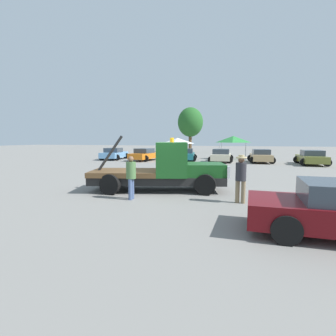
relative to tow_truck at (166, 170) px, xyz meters
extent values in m
plane|color=gray|center=(-0.36, -0.09, -0.94)|extent=(160.00, 160.00, 0.00)
cube|color=black|center=(-0.36, -0.09, -0.41)|extent=(6.27, 3.31, 0.35)
cube|color=#19511E|center=(1.72, 0.45, 0.04)|extent=(2.07, 2.13, 0.55)
cube|color=silver|center=(2.58, 0.67, 0.01)|extent=(0.58, 1.84, 0.50)
cube|color=#19511E|center=(0.27, 0.07, 0.51)|extent=(1.80, 2.34, 1.50)
cube|color=brown|center=(-1.81, -0.47, -0.13)|extent=(3.42, 2.76, 0.22)
cylinder|color=black|center=(-2.44, -0.63, 0.76)|extent=(1.18, 0.41, 1.63)
cylinder|color=orange|center=(0.27, 0.07, 1.36)|extent=(0.18, 0.18, 0.20)
cylinder|color=black|center=(1.39, 1.38, -0.50)|extent=(0.88, 0.26, 0.88)
cylinder|color=black|center=(1.89, -0.53, -0.50)|extent=(0.88, 0.26, 0.88)
cylinder|color=black|center=(-2.50, 0.38, -0.50)|extent=(0.88, 0.26, 0.88)
cylinder|color=black|center=(-2.00, -1.54, -0.50)|extent=(0.88, 0.26, 0.88)
cylinder|color=black|center=(4.39, -3.38, -0.60)|extent=(0.68, 0.22, 0.68)
cylinder|color=black|center=(4.34, -5.21, -0.60)|extent=(0.68, 0.22, 0.68)
cylinder|color=#847051|center=(3.42, -1.52, -0.53)|extent=(0.16, 0.16, 0.83)
cylinder|color=#847051|center=(3.21, -1.50, -0.53)|extent=(0.16, 0.16, 0.83)
cylinder|color=#28282D|center=(3.31, -1.51, 0.22)|extent=(0.38, 0.38, 0.66)
sphere|color=brown|center=(3.31, -1.51, 0.66)|extent=(0.22, 0.22, 0.22)
torus|color=tan|center=(3.31, -1.51, 0.74)|extent=(0.39, 0.39, 0.06)
cylinder|color=tan|center=(3.31, -1.51, 0.78)|extent=(0.20, 0.20, 0.10)
cylinder|color=#475B84|center=(-0.78, -2.18, -0.53)|extent=(0.15, 0.15, 0.82)
cylinder|color=#475B84|center=(-0.79, -1.97, -0.53)|extent=(0.15, 0.15, 0.82)
cylinder|color=#4C7542|center=(-0.78, -2.07, 0.20)|extent=(0.38, 0.38, 0.65)
sphere|color=brown|center=(-0.78, -2.07, 0.64)|extent=(0.22, 0.22, 0.22)
cube|color=#669ED1|center=(-10.98, 15.98, -0.40)|extent=(2.27, 4.48, 0.60)
cube|color=#333D47|center=(-10.96, 15.76, 0.15)|extent=(1.81, 1.96, 0.50)
cylinder|color=black|center=(-12.01, 17.35, -0.60)|extent=(0.68, 0.22, 0.68)
cylinder|color=black|center=(-10.24, 17.52, -0.60)|extent=(0.68, 0.22, 0.68)
cylinder|color=black|center=(-11.73, 14.43, -0.60)|extent=(0.68, 0.22, 0.68)
cylinder|color=black|center=(-9.96, 14.60, -0.60)|extent=(0.68, 0.22, 0.68)
cube|color=orange|center=(-6.96, 15.52, -0.40)|extent=(2.40, 4.70, 0.60)
cube|color=#333D47|center=(-6.99, 15.30, 0.15)|extent=(1.82, 2.09, 0.50)
cylinder|color=black|center=(-7.59, 17.16, -0.60)|extent=(0.68, 0.22, 0.68)
cylinder|color=black|center=(-5.91, 16.92, -0.60)|extent=(0.68, 0.22, 0.68)
cylinder|color=black|center=(-8.02, 14.13, -0.60)|extent=(0.68, 0.22, 0.68)
cylinder|color=black|center=(-6.34, 13.89, -0.60)|extent=(0.68, 0.22, 0.68)
cube|color=#196670|center=(-2.68, 16.43, -0.40)|extent=(2.47, 4.54, 0.60)
cube|color=#333D47|center=(-2.65, 16.21, 0.15)|extent=(1.89, 2.03, 0.50)
cylinder|color=black|center=(-3.77, 17.75, -0.60)|extent=(0.68, 0.22, 0.68)
cylinder|color=black|center=(-2.01, 18.01, -0.60)|extent=(0.68, 0.22, 0.68)
cylinder|color=black|center=(-3.34, 14.85, -0.60)|extent=(0.68, 0.22, 0.68)
cylinder|color=black|center=(-1.59, 15.11, -0.60)|extent=(0.68, 0.22, 0.68)
cube|color=beige|center=(1.18, 16.06, -0.40)|extent=(1.93, 4.58, 0.60)
cube|color=#333D47|center=(1.19, 15.83, 0.15)|extent=(1.65, 1.94, 0.50)
cylinder|color=black|center=(0.28, 17.58, -0.60)|extent=(0.68, 0.22, 0.68)
cylinder|color=black|center=(2.01, 17.62, -0.60)|extent=(0.68, 0.22, 0.68)
cylinder|color=black|center=(0.36, 14.49, -0.60)|extent=(0.68, 0.22, 0.68)
cylinder|color=black|center=(2.09, 14.54, -0.60)|extent=(0.68, 0.22, 0.68)
cube|color=tan|center=(5.05, 16.42, -0.40)|extent=(2.07, 4.31, 0.60)
cube|color=#333D47|center=(5.06, 16.21, 0.15)|extent=(1.70, 1.86, 0.50)
cylinder|color=black|center=(4.11, 17.79, -0.60)|extent=(0.68, 0.22, 0.68)
cylinder|color=black|center=(5.82, 17.90, -0.60)|extent=(0.68, 0.22, 0.68)
cylinder|color=black|center=(4.29, 14.94, -0.60)|extent=(0.68, 0.22, 0.68)
cylinder|color=black|center=(6.00, 15.05, -0.60)|extent=(0.68, 0.22, 0.68)
cube|color=olive|center=(9.38, 15.37, -0.40)|extent=(1.95, 4.53, 0.60)
cube|color=#333D47|center=(9.39, 15.15, 0.15)|extent=(1.70, 1.91, 0.50)
cylinder|color=black|center=(8.47, 16.90, -0.60)|extent=(0.68, 0.22, 0.68)
cylinder|color=black|center=(10.28, 16.91, -0.60)|extent=(0.68, 0.22, 0.68)
cylinder|color=black|center=(8.49, 13.83, -0.60)|extent=(0.68, 0.22, 0.68)
cylinder|color=black|center=(10.30, 13.84, -0.60)|extent=(0.68, 0.22, 0.68)
cylinder|color=#9E9EA3|center=(-6.00, 18.67, -0.05)|extent=(0.07, 0.07, 1.79)
cylinder|color=#9E9EA3|center=(-2.98, 18.67, -0.05)|extent=(0.07, 0.07, 1.79)
cylinder|color=#9E9EA3|center=(-6.00, 21.69, -0.05)|extent=(0.07, 0.07, 1.79)
cylinder|color=#9E9EA3|center=(-2.98, 21.69, -0.05)|extent=(0.07, 0.07, 1.79)
pyramid|color=white|center=(-4.49, 20.18, 1.20)|extent=(3.02, 3.02, 0.70)
cylinder|color=#9E9EA3|center=(0.74, 18.76, 0.03)|extent=(0.07, 0.07, 1.95)
cylinder|color=#9E9EA3|center=(3.63, 18.76, 0.03)|extent=(0.07, 0.07, 1.95)
cylinder|color=#9E9EA3|center=(0.74, 21.65, 0.03)|extent=(0.07, 0.07, 1.95)
cylinder|color=#9E9EA3|center=(3.63, 21.65, 0.03)|extent=(0.07, 0.07, 1.95)
pyramid|color=#287F38|center=(2.18, 20.21, 1.39)|extent=(2.89, 2.89, 0.76)
cylinder|color=brown|center=(-5.68, 34.13, 0.43)|extent=(0.55, 0.55, 2.74)
ellipsoid|color=#235B23|center=(-5.68, 34.13, 4.34)|extent=(4.38, 4.38, 5.08)
cube|color=black|center=(-1.10, 4.61, -0.92)|extent=(0.40, 0.40, 0.04)
cone|color=orange|center=(-1.10, 4.61, -0.67)|extent=(0.36, 0.36, 0.55)
camera|label=1|loc=(3.38, -11.33, 1.41)|focal=28.00mm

